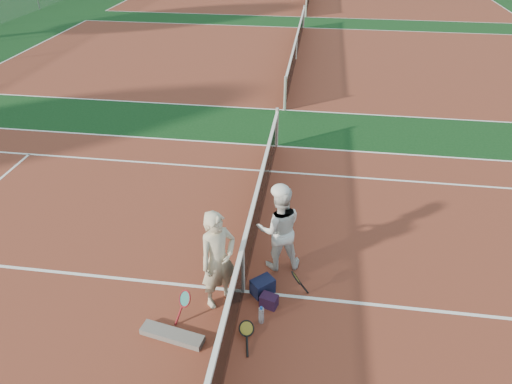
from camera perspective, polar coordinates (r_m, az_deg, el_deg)
ground at (r=8.02m, az=-1.58°, el=-12.32°), size 130.00×130.00×0.00m
court_main at (r=8.01m, az=-1.58°, el=-12.31°), size 23.77×10.97×0.01m
court_far_a at (r=19.91m, az=5.02°, el=16.23°), size 23.77×10.97×0.01m
net_main at (r=7.66m, az=-1.64°, el=-9.64°), size 0.10×10.98×1.02m
net_far_a at (r=19.77m, az=5.10°, el=17.63°), size 0.10×10.98×1.02m
player_a at (r=7.28m, az=-4.76°, el=-8.47°), size 0.75×0.77×1.78m
player_b at (r=8.00m, az=2.91°, el=-4.59°), size 0.93×0.80×1.65m
racket_red at (r=7.51m, az=-8.80°, el=-13.83°), size 0.41×0.42×0.54m
racket_black_held at (r=7.78m, az=4.97°, el=-11.42°), size 0.41×0.37×0.53m
racket_spare at (r=7.37m, az=-1.20°, el=-16.83°), size 0.38×0.64×0.13m
sports_bag_navy at (r=7.89m, az=0.84°, el=-11.72°), size 0.45×0.44×0.29m
sports_bag_purple at (r=7.71m, az=1.62°, el=-13.45°), size 0.32×0.26×0.22m
net_cover_canvas at (r=7.43m, az=-10.44°, el=-17.18°), size 1.04×0.42×0.11m
water_bottle at (r=7.44m, az=0.66°, el=-15.18°), size 0.09×0.09×0.30m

